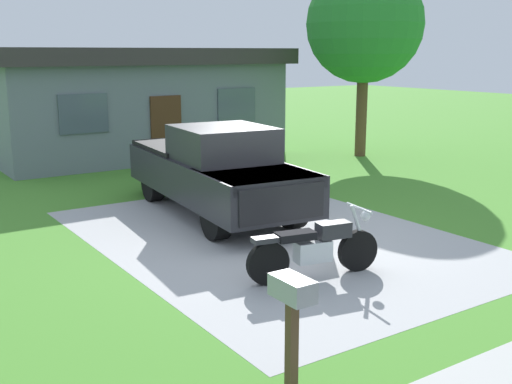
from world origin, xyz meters
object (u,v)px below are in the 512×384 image
at_px(shade_tree, 365,24).
at_px(motorcycle, 315,248).
at_px(neighbor_house, 132,101).
at_px(pickup_truck, 214,169).
at_px(mailbox, 292,305).

bearing_deg(shade_tree, motorcycle, -136.27).
distance_m(motorcycle, neighbor_house, 13.00).
xyz_separation_m(pickup_truck, mailbox, (-3.08, -6.85, 0.03)).
relative_size(mailbox, neighbor_house, 0.13).
xyz_separation_m(motorcycle, shade_tree, (8.53, 8.17, 3.77)).
xyz_separation_m(mailbox, neighbor_house, (4.78, 15.23, 0.81)).
bearing_deg(pickup_truck, shade_tree, 26.23).
distance_m(motorcycle, mailbox, 3.49).
height_order(mailbox, shade_tree, shade_tree).
distance_m(motorcycle, pickup_truck, 4.41).
relative_size(motorcycle, shade_tree, 0.36).
bearing_deg(shade_tree, neighbor_house, 143.36).
bearing_deg(mailbox, motorcycle, 47.08).
height_order(pickup_truck, shade_tree, shade_tree).
xyz_separation_m(motorcycle, neighbor_house, (2.43, 12.70, 1.32)).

